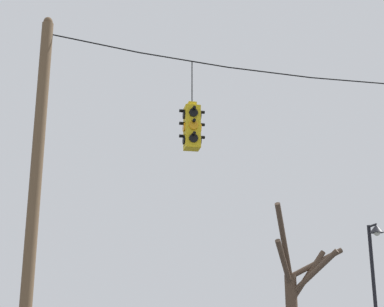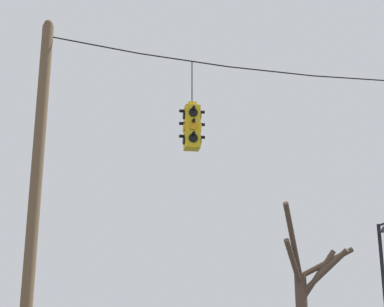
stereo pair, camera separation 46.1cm
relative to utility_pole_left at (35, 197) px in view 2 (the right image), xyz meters
The scene contains 4 objects.
utility_pole_left is the anchor object (origin of this frame).
span_wire 8.00m from the utility_pole_left, ahead, with size 14.54×0.03×0.58m.
traffic_light_over_intersection 3.72m from the utility_pole_left, ahead, with size 0.58×0.58×2.12m.
bare_tree 11.80m from the utility_pole_left, 43.02° to the left, with size 3.12×2.01×5.61m.
Camera 2 is at (-5.85, -11.95, 1.46)m, focal length 55.00 mm.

